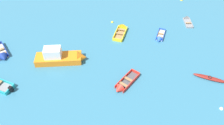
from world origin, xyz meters
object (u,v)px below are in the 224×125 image
(mooring_buoy_between_boats_left, at_px, (221,109))
(rowboat_yellow_far_right, at_px, (122,29))
(rowboat_red_back_row_center, at_px, (123,86))
(kayak_maroon_midfield_right, at_px, (210,78))
(rowboat_deep_blue_distant_center, at_px, (2,55))
(mooring_buoy_central, at_px, (112,22))
(mooring_buoy_midfield, at_px, (182,0))
(rowboat_blue_far_back, at_px, (160,38))
(motor_launch_orange_foreground_center, at_px, (62,57))
(rowboat_grey_outer_left, at_px, (187,20))

(mooring_buoy_between_boats_left, bearing_deg, rowboat_yellow_far_right, 115.97)
(rowboat_red_back_row_center, relative_size, kayak_maroon_midfield_right, 1.02)
(rowboat_red_back_row_center, bearing_deg, rowboat_yellow_far_right, 79.31)
(rowboat_red_back_row_center, bearing_deg, rowboat_deep_blue_distant_center, 152.13)
(rowboat_deep_blue_distant_center, bearing_deg, mooring_buoy_central, 19.95)
(kayak_maroon_midfield_right, relative_size, mooring_buoy_between_boats_left, 9.32)
(rowboat_deep_blue_distant_center, height_order, mooring_buoy_midfield, rowboat_deep_blue_distant_center)
(mooring_buoy_between_boats_left, bearing_deg, rowboat_blue_far_back, 101.55)
(rowboat_red_back_row_center, xyz_separation_m, mooring_buoy_between_boats_left, (9.32, -4.45, -0.19))
(rowboat_blue_far_back, xyz_separation_m, mooring_buoy_between_boats_left, (2.50, -12.24, -0.14))
(rowboat_deep_blue_distant_center, distance_m, mooring_buoy_between_boats_left, 26.31)
(rowboat_red_back_row_center, relative_size, rowboat_yellow_far_right, 0.88)
(rowboat_red_back_row_center, relative_size, rowboat_blue_far_back, 1.11)
(motor_launch_orange_foreground_center, relative_size, rowboat_grey_outer_left, 2.05)
(rowboat_deep_blue_distant_center, relative_size, kayak_maroon_midfield_right, 1.15)
(kayak_maroon_midfield_right, height_order, mooring_buoy_midfield, kayak_maroon_midfield_right)
(rowboat_blue_far_back, xyz_separation_m, rowboat_deep_blue_distant_center, (-20.95, -0.32, 0.07))
(kayak_maroon_midfield_right, relative_size, mooring_buoy_midfield, 7.78)
(rowboat_yellow_far_right, xyz_separation_m, kayak_maroon_midfield_right, (8.06, -11.03, -0.03))
(rowboat_grey_outer_left, bearing_deg, rowboat_red_back_row_center, -136.93)
(motor_launch_orange_foreground_center, bearing_deg, mooring_buoy_midfield, 31.22)
(rowboat_blue_far_back, height_order, mooring_buoy_midfield, rowboat_blue_far_back)
(rowboat_blue_far_back, relative_size, motor_launch_orange_foreground_center, 0.50)
(rowboat_deep_blue_distant_center, distance_m, mooring_buoy_central, 16.04)
(kayak_maroon_midfield_right, relative_size, rowboat_grey_outer_left, 1.12)
(motor_launch_orange_foreground_center, relative_size, rowboat_deep_blue_distant_center, 1.59)
(rowboat_red_back_row_center, height_order, motor_launch_orange_foreground_center, motor_launch_orange_foreground_center)
(rowboat_yellow_far_right, xyz_separation_m, mooring_buoy_between_boats_left, (7.32, -15.04, -0.20))
(motor_launch_orange_foreground_center, xyz_separation_m, rowboat_yellow_far_right, (8.58, 5.25, -0.47))
(rowboat_red_back_row_center, height_order, rowboat_grey_outer_left, rowboat_red_back_row_center)
(rowboat_yellow_far_right, relative_size, kayak_maroon_midfield_right, 1.16)
(rowboat_blue_far_back, bearing_deg, rowboat_yellow_far_right, 149.88)
(rowboat_red_back_row_center, height_order, kayak_maroon_midfield_right, rowboat_red_back_row_center)
(rowboat_yellow_far_right, xyz_separation_m, mooring_buoy_midfield, (12.20, 7.34, -0.20))
(rowboat_deep_blue_distant_center, relative_size, rowboat_yellow_far_right, 0.99)
(kayak_maroon_midfield_right, height_order, mooring_buoy_between_boats_left, kayak_maroon_midfield_right)
(rowboat_deep_blue_distant_center, relative_size, mooring_buoy_between_boats_left, 10.74)
(mooring_buoy_central, bearing_deg, rowboat_blue_far_back, -41.24)
(mooring_buoy_between_boats_left, bearing_deg, rowboat_red_back_row_center, 154.49)
(mooring_buoy_central, bearing_deg, kayak_maroon_midfield_right, -55.74)
(mooring_buoy_central, bearing_deg, rowboat_grey_outer_left, -6.60)
(rowboat_deep_blue_distant_center, bearing_deg, kayak_maroon_midfield_right, -18.12)
(rowboat_deep_blue_distant_center, xyz_separation_m, rowboat_yellow_far_right, (16.13, 3.12, -0.02))
(rowboat_blue_far_back, xyz_separation_m, mooring_buoy_central, (-5.88, 5.15, -0.14))
(rowboat_deep_blue_distant_center, height_order, rowboat_yellow_far_right, rowboat_deep_blue_distant_center)
(kayak_maroon_midfield_right, relative_size, mooring_buoy_central, 8.71)
(kayak_maroon_midfield_right, bearing_deg, rowboat_red_back_row_center, 177.48)
(mooring_buoy_central, bearing_deg, mooring_buoy_midfield, 20.61)
(mooring_buoy_midfield, bearing_deg, motor_launch_orange_foreground_center, -148.78)
(rowboat_red_back_row_center, xyz_separation_m, mooring_buoy_central, (0.94, 12.95, -0.19))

